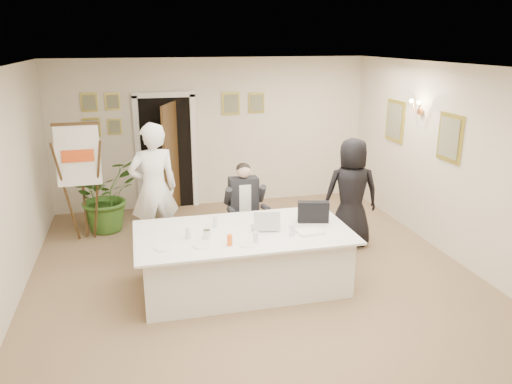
{
  "coord_description": "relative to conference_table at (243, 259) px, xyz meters",
  "views": [
    {
      "loc": [
        -1.46,
        -5.85,
        3.13
      ],
      "look_at": [
        0.13,
        0.6,
        1.08
      ],
      "focal_mm": 35.0,
      "sensor_mm": 36.0,
      "label": 1
    }
  ],
  "objects": [
    {
      "name": "standing_woman",
      "position": [
        1.91,
        0.95,
        0.46
      ],
      "size": [
        0.93,
        0.7,
        1.71
      ],
      "primitive_type": "imported",
      "rotation": [
        0.0,
        0.0,
        2.94
      ],
      "color": "black",
      "rests_on": "floor"
    },
    {
      "name": "wall_back",
      "position": [
        0.2,
        3.55,
        1.01
      ],
      "size": [
        6.0,
        0.1,
        2.8
      ],
      "primitive_type": "cube",
      "color": "#F1DFCB",
      "rests_on": "floor"
    },
    {
      "name": "wall_front",
      "position": [
        0.2,
        -3.45,
        1.01
      ],
      "size": [
        6.0,
        0.1,
        2.8
      ],
      "primitive_type": "cube",
      "color": "#F1DFCB",
      "rests_on": "floor"
    },
    {
      "name": "glass_c",
      "position": [
        0.56,
        -0.28,
        0.45
      ],
      "size": [
        0.07,
        0.07,
        0.14
      ],
      "primitive_type": "cylinder",
      "rotation": [
        0.0,
        0.0,
        0.02
      ],
      "color": "silver",
      "rests_on": "conference_table"
    },
    {
      "name": "pictures_back_wall",
      "position": [
        -0.6,
        3.52,
        1.46
      ],
      "size": [
        3.4,
        0.06,
        0.8
      ],
      "primitive_type": null,
      "color": "gold",
      "rests_on": "wall_back"
    },
    {
      "name": "wall_right",
      "position": [
        3.2,
        0.05,
        1.01
      ],
      "size": [
        0.1,
        7.0,
        2.8
      ],
      "primitive_type": "cube",
      "color": "#F1DFCB",
      "rests_on": "floor"
    },
    {
      "name": "glass_d",
      "position": [
        -0.32,
        0.24,
        0.45
      ],
      "size": [
        0.06,
        0.06,
        0.14
      ],
      "primitive_type": "cylinder",
      "rotation": [
        0.0,
        0.0,
        -0.04
      ],
      "color": "silver",
      "rests_on": "conference_table"
    },
    {
      "name": "laptop_bag",
      "position": [
        0.98,
        0.1,
        0.53
      ],
      "size": [
        0.42,
        0.21,
        0.29
      ],
      "primitive_type": "cube",
      "rotation": [
        0.0,
        0.0,
        -0.24
      ],
      "color": "black",
      "rests_on": "conference_table"
    },
    {
      "name": "flip_chart",
      "position": [
        -2.13,
        2.16,
        0.48
      ],
      "size": [
        0.66,
        0.42,
        1.88
      ],
      "color": "#372511",
      "rests_on": "floor"
    },
    {
      "name": "plate_left",
      "position": [
        -1.02,
        -0.31,
        0.39
      ],
      "size": [
        0.23,
        0.23,
        0.01
      ],
      "primitive_type": "cylinder",
      "rotation": [
        0.0,
        0.0,
        0.02
      ],
      "color": "white",
      "rests_on": "conference_table"
    },
    {
      "name": "wall_sconce",
      "position": [
        3.1,
        1.25,
        1.71
      ],
      "size": [
        0.2,
        0.3,
        0.24
      ],
      "primitive_type": null,
      "color": "#B9753B",
      "rests_on": "wall_right"
    },
    {
      "name": "conference_table",
      "position": [
        0.0,
        0.0,
        0.0
      ],
      "size": [
        2.73,
        1.46,
        0.78
      ],
      "color": "white",
      "rests_on": "floor"
    },
    {
      "name": "paper_stack",
      "position": [
        0.81,
        -0.26,
        0.4
      ],
      "size": [
        0.34,
        0.25,
        0.03
      ],
      "primitive_type": "cube",
      "rotation": [
        0.0,
        0.0,
        0.07
      ],
      "color": "white",
      "rests_on": "conference_table"
    },
    {
      "name": "plate_mid",
      "position": [
        -0.57,
        -0.35,
        0.39
      ],
      "size": [
        0.26,
        0.26,
        0.01
      ],
      "primitive_type": "cylinder",
      "rotation": [
        0.0,
        0.0,
        -0.18
      ],
      "color": "white",
      "rests_on": "conference_table"
    },
    {
      "name": "glass_a",
      "position": [
        -0.71,
        -0.07,
        0.45
      ],
      "size": [
        0.08,
        0.08,
        0.14
      ],
      "primitive_type": "cylinder",
      "rotation": [
        0.0,
        0.0,
        0.2
      ],
      "color": "silver",
      "rests_on": "conference_table"
    },
    {
      "name": "standing_man",
      "position": [
        -1.04,
        1.42,
        0.6
      ],
      "size": [
        0.81,
        0.61,
        1.99
      ],
      "primitive_type": "imported",
      "rotation": [
        0.0,
        0.0,
        3.34
      ],
      "color": "white",
      "rests_on": "floor"
    },
    {
      "name": "ceiling",
      "position": [
        0.2,
        0.05,
        2.41
      ],
      "size": [
        6.0,
        7.0,
        0.02
      ],
      "primitive_type": "cube",
      "color": "white",
      "rests_on": "wall_back"
    },
    {
      "name": "pictures_right_wall",
      "position": [
        3.17,
        1.25,
        1.36
      ],
      "size": [
        0.06,
        2.2,
        0.8
      ],
      "primitive_type": null,
      "color": "gold",
      "rests_on": "wall_right"
    },
    {
      "name": "doorway",
      "position": [
        -0.68,
        3.37,
        0.65
      ],
      "size": [
        1.14,
        0.86,
        2.2
      ],
      "color": "black",
      "rests_on": "floor"
    },
    {
      "name": "steel_jug",
      "position": [
        -0.49,
        -0.13,
        0.44
      ],
      "size": [
        0.11,
        0.11,
        0.11
      ],
      "primitive_type": "cylinder",
      "rotation": [
        0.0,
        0.0,
        -0.19
      ],
      "color": "silver",
      "rests_on": "conference_table"
    },
    {
      "name": "plate_near",
      "position": [
        -0.04,
        -0.45,
        0.39
      ],
      "size": [
        0.22,
        0.22,
        0.01
      ],
      "primitive_type": "cylinder",
      "rotation": [
        0.0,
        0.0,
        -0.06
      ],
      "color": "white",
      "rests_on": "conference_table"
    },
    {
      "name": "oj_glass",
      "position": [
        -0.25,
        -0.4,
        0.45
      ],
      "size": [
        0.08,
        0.08,
        0.13
      ],
      "primitive_type": "cylinder",
      "rotation": [
        0.0,
        0.0,
        0.2
      ],
      "color": "orange",
      "rests_on": "conference_table"
    },
    {
      "name": "potted_palm",
      "position": [
        -1.81,
        2.55,
        0.22
      ],
      "size": [
        1.46,
        1.45,
        1.22
      ],
      "primitive_type": "imported",
      "rotation": [
        0.0,
        0.0,
        0.76
      ],
      "color": "#366321",
      "rests_on": "floor"
    },
    {
      "name": "glass_b",
      "position": [
        0.06,
        -0.41,
        0.45
      ],
      "size": [
        0.06,
        0.06,
        0.14
      ],
      "primitive_type": "cylinder",
      "rotation": [
        0.0,
        0.0,
        0.05
      ],
      "color": "silver",
      "rests_on": "conference_table"
    },
    {
      "name": "seated_man",
      "position": [
        0.27,
        1.17,
        0.3
      ],
      "size": [
        0.7,
        0.74,
        1.39
      ],
      "primitive_type": null,
      "rotation": [
        0.0,
        0.0,
        0.19
      ],
      "color": "black",
      "rests_on": "floor"
    },
    {
      "name": "floor",
      "position": [
        0.2,
        0.05,
        -0.39
      ],
      "size": [
        7.0,
        7.0,
        0.0
      ],
      "primitive_type": "plane",
      "color": "brown",
      "rests_on": "ground"
    },
    {
      "name": "laptop",
      "position": [
        0.29,
        0.03,
        0.52
      ],
      "size": [
        0.4,
        0.42,
        0.28
      ],
      "primitive_type": null,
      "rotation": [
        0.0,
        0.0,
        -0.19
      ],
      "color": "#B7BABC",
      "rests_on": "conference_table"
    }
  ]
}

